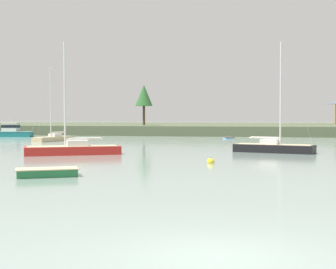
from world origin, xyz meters
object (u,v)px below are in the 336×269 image
object	(u,v)px
sailboat_black	(274,150)
sailboat_sand	(54,140)
dinghy_skyblue	(228,138)
mooring_buoy_yellow	(211,162)
dinghy_green	(47,174)
sailboat_red	(73,152)
cruiser_teal	(6,134)

from	to	relation	value
sailboat_black	sailboat_sand	xyz separation A→B (m)	(-26.71, 15.01, -0.01)
dinghy_skyblue	sailboat_black	size ratio (longest dim) A/B	0.29
sailboat_sand	mooring_buoy_yellow	bearing A→B (deg)	-48.92
dinghy_skyblue	dinghy_green	bearing A→B (deg)	-97.58
dinghy_green	mooring_buoy_yellow	world-z (taller)	dinghy_green
sailboat_red	dinghy_green	size ratio (longest dim) A/B	2.76
cruiser_teal	sailboat_black	bearing A→B (deg)	-33.51
sailboat_black	sailboat_sand	size ratio (longest dim) A/B	1.03
sailboat_red	mooring_buoy_yellow	size ratio (longest dim) A/B	17.35
sailboat_black	dinghy_skyblue	bearing A→B (deg)	102.38
dinghy_skyblue	dinghy_green	xyz separation A→B (m)	(-6.08, -45.70, 0.04)
sailboat_black	mooring_buoy_yellow	world-z (taller)	sailboat_black
cruiser_teal	dinghy_green	size ratio (longest dim) A/B	2.21
mooring_buoy_yellow	sailboat_black	bearing A→B (deg)	68.16
sailboat_sand	sailboat_black	bearing A→B (deg)	-29.33
dinghy_skyblue	sailboat_black	world-z (taller)	sailboat_black
cruiser_teal	sailboat_red	xyz separation A→B (m)	(23.12, -31.35, -0.28)
mooring_buoy_yellow	dinghy_skyblue	bearing A→B (deg)	92.22
sailboat_sand	dinghy_green	world-z (taller)	sailboat_sand
cruiser_teal	sailboat_sand	distance (m)	16.56
sailboat_black	dinghy_green	size ratio (longest dim) A/B	2.85
dinghy_skyblue	sailboat_sand	size ratio (longest dim) A/B	0.30
dinghy_skyblue	sailboat_red	world-z (taller)	sailboat_red
dinghy_green	sailboat_sand	bearing A→B (deg)	113.26
dinghy_skyblue	sailboat_black	bearing A→B (deg)	-77.62
sailboat_sand	mooring_buoy_yellow	world-z (taller)	sailboat_sand
dinghy_skyblue	mooring_buoy_yellow	world-z (taller)	mooring_buoy_yellow
cruiser_teal	mooring_buoy_yellow	distance (m)	50.57
sailboat_sand	sailboat_red	bearing A→B (deg)	-62.42
sailboat_black	dinghy_green	distance (m)	22.96
dinghy_green	mooring_buoy_yellow	xyz separation A→B (m)	(7.50, 8.99, -0.06)
sailboat_black	dinghy_green	xyz separation A→B (m)	(-11.79, -19.70, -0.06)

